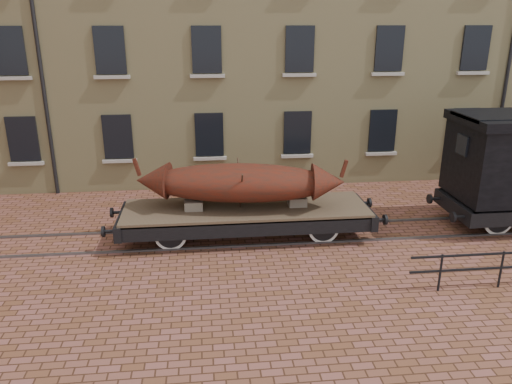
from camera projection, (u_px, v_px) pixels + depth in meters
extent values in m
plane|color=brown|center=(293.00, 235.00, 15.81)|extent=(90.00, 90.00, 0.00)
cube|color=#D0BF81|center=(322.00, 7.00, 23.22)|extent=(40.00, 10.00, 14.00)
cube|color=black|center=(23.00, 139.00, 18.78)|extent=(1.10, 0.12, 1.70)
cube|color=#A8A298|center=(26.00, 164.00, 19.03)|extent=(1.30, 0.18, 0.12)
cube|color=black|center=(118.00, 137.00, 19.14)|extent=(1.10, 0.12, 1.70)
cube|color=#A8A298|center=(120.00, 161.00, 19.39)|extent=(1.30, 0.18, 0.12)
cube|color=black|center=(209.00, 135.00, 19.49)|extent=(1.10, 0.12, 1.70)
cube|color=#A8A298|center=(210.00, 158.00, 19.75)|extent=(1.30, 0.18, 0.12)
cube|color=black|center=(297.00, 132.00, 19.85)|extent=(1.10, 0.12, 1.70)
cube|color=#A8A298|center=(297.00, 156.00, 20.10)|extent=(1.30, 0.18, 0.12)
cube|color=black|center=(382.00, 130.00, 20.21)|extent=(1.10, 0.12, 1.70)
cube|color=#A8A298|center=(381.00, 154.00, 20.46)|extent=(1.30, 0.18, 0.12)
cube|color=black|center=(464.00, 129.00, 20.56)|extent=(1.10, 0.12, 1.70)
cube|color=#A8A298|center=(462.00, 151.00, 20.82)|extent=(1.30, 0.18, 0.12)
cube|color=black|center=(9.00, 51.00, 17.73)|extent=(1.10, 0.12, 1.70)
cube|color=#A8A298|center=(13.00, 78.00, 17.99)|extent=(1.30, 0.18, 0.12)
cube|color=black|center=(110.00, 50.00, 18.09)|extent=(1.10, 0.12, 1.70)
cube|color=#A8A298|center=(112.00, 77.00, 18.35)|extent=(1.30, 0.18, 0.12)
cube|color=black|center=(207.00, 50.00, 18.45)|extent=(1.10, 0.12, 1.70)
cube|color=#A8A298|center=(207.00, 76.00, 18.70)|extent=(1.30, 0.18, 0.12)
cube|color=black|center=(300.00, 49.00, 18.80)|extent=(1.10, 0.12, 1.70)
cube|color=#A8A298|center=(299.00, 75.00, 19.06)|extent=(1.30, 0.18, 0.12)
cube|color=black|center=(389.00, 49.00, 19.16)|extent=(1.10, 0.12, 1.70)
cube|color=#A8A298|center=(388.00, 74.00, 19.42)|extent=(1.30, 0.18, 0.12)
cube|color=black|center=(476.00, 48.00, 19.52)|extent=(1.10, 0.12, 1.70)
cube|color=#A8A298|center=(473.00, 73.00, 19.77)|extent=(1.30, 0.18, 0.12)
cylinder|color=black|center=(32.00, 3.00, 17.30)|extent=(0.14, 0.14, 14.00)
cube|color=#59595E|center=(298.00, 243.00, 15.12)|extent=(30.00, 0.08, 0.06)
cube|color=#59595E|center=(290.00, 225.00, 16.47)|extent=(30.00, 0.08, 0.06)
cylinder|color=black|center=(440.00, 273.00, 12.38)|extent=(0.06, 0.06, 1.00)
cylinder|color=black|center=(501.00, 269.00, 12.54)|extent=(0.06, 0.06, 1.00)
cube|color=#483624|center=(246.00, 209.00, 15.35)|extent=(7.47, 2.19, 0.12)
cube|color=black|center=(249.00, 229.00, 14.47)|extent=(7.47, 0.16, 0.45)
cube|color=black|center=(243.00, 205.00, 16.38)|extent=(7.47, 0.16, 0.45)
cube|color=black|center=(123.00, 221.00, 15.05)|extent=(0.22, 2.29, 0.45)
cylinder|color=black|center=(109.00, 231.00, 14.31)|extent=(0.35, 0.10, 0.10)
cylinder|color=black|center=(103.00, 232.00, 14.30)|extent=(0.08, 0.32, 0.32)
cylinder|color=black|center=(117.00, 212.00, 15.72)|extent=(0.35, 0.10, 0.10)
cylinder|color=black|center=(112.00, 213.00, 15.70)|extent=(0.08, 0.32, 0.32)
cube|color=black|center=(363.00, 211.00, 15.81)|extent=(0.22, 2.29, 0.45)
cylinder|color=black|center=(380.00, 220.00, 15.13)|extent=(0.35, 0.10, 0.10)
cylinder|color=black|center=(385.00, 220.00, 15.15)|extent=(0.08, 0.32, 0.32)
cylinder|color=black|center=(364.00, 203.00, 16.54)|extent=(0.35, 0.10, 0.10)
cylinder|color=black|center=(369.00, 203.00, 16.55)|extent=(0.08, 0.32, 0.32)
cylinder|color=black|center=(172.00, 226.00, 15.26)|extent=(0.10, 1.89, 0.10)
cylinder|color=white|center=(170.00, 235.00, 14.59)|extent=(0.96, 0.07, 0.96)
cylinder|color=black|center=(170.00, 235.00, 14.59)|extent=(0.78, 0.10, 0.78)
cube|color=black|center=(170.00, 229.00, 14.40)|extent=(0.90, 0.08, 0.10)
cylinder|color=white|center=(173.00, 217.00, 15.94)|extent=(0.96, 0.07, 0.96)
cylinder|color=black|center=(173.00, 217.00, 15.94)|extent=(0.78, 0.10, 0.78)
cube|color=black|center=(173.00, 209.00, 15.97)|extent=(0.90, 0.08, 0.10)
cylinder|color=black|center=(318.00, 220.00, 15.73)|extent=(0.10, 1.89, 0.10)
cylinder|color=white|center=(324.00, 229.00, 15.05)|extent=(0.96, 0.07, 0.96)
cylinder|color=black|center=(324.00, 229.00, 15.05)|extent=(0.78, 0.10, 0.78)
cube|color=black|center=(325.00, 223.00, 14.86)|extent=(0.90, 0.08, 0.10)
cylinder|color=white|center=(313.00, 211.00, 16.41)|extent=(0.96, 0.07, 0.96)
cylinder|color=black|center=(313.00, 211.00, 16.41)|extent=(0.78, 0.10, 0.78)
cube|color=black|center=(313.00, 203.00, 16.44)|extent=(0.90, 0.08, 0.10)
cube|color=black|center=(246.00, 221.00, 15.47)|extent=(3.98, 0.06, 0.06)
cube|color=gray|center=(194.00, 205.00, 15.12)|extent=(0.55, 0.50, 0.28)
cube|color=gray|center=(297.00, 201.00, 15.44)|extent=(0.55, 0.50, 0.28)
ellipsoid|color=#5B180C|center=(240.00, 183.00, 15.05)|extent=(5.81, 2.48, 1.12)
cone|color=#5B180C|center=(152.00, 180.00, 15.10)|extent=(1.10, 1.19, 1.07)
cube|color=#5B180C|center=(137.00, 167.00, 14.97)|extent=(0.24, 0.15, 0.54)
cone|color=#5B180C|center=(329.00, 182.00, 14.97)|extent=(1.10, 1.19, 1.07)
cube|color=#5B180C|center=(344.00, 169.00, 14.82)|extent=(0.24, 0.15, 0.54)
cylinder|color=#3B291D|center=(241.00, 192.00, 14.67)|extent=(0.05, 0.96, 1.35)
cylinder|color=#3B291D|center=(239.00, 182.00, 15.52)|extent=(0.05, 0.96, 1.35)
cube|color=black|center=(454.00, 207.00, 16.11)|extent=(0.23, 2.47, 0.46)
cylinder|color=black|center=(453.00, 217.00, 15.29)|extent=(0.08, 0.33, 0.33)
cylinder|color=black|center=(430.00, 199.00, 16.83)|extent=(0.08, 0.33, 0.33)
cylinder|color=black|center=(486.00, 212.00, 16.30)|extent=(0.10, 1.96, 0.10)
cylinder|color=white|center=(499.00, 220.00, 15.62)|extent=(0.99, 0.07, 0.99)
cylinder|color=black|center=(499.00, 220.00, 15.62)|extent=(0.81, 0.10, 0.81)
cylinder|color=white|center=(475.00, 204.00, 16.97)|extent=(0.99, 0.07, 0.99)
cylinder|color=black|center=(475.00, 204.00, 16.97)|extent=(0.81, 0.10, 0.81)
cube|color=black|center=(462.00, 145.00, 15.43)|extent=(0.08, 0.62, 0.62)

